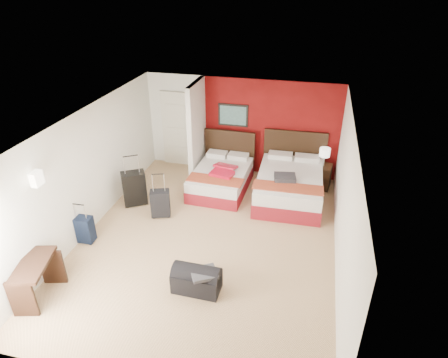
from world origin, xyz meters
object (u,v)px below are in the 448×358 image
(desk, at_px, (38,281))
(nightstand, at_px, (322,176))
(suitcase_navy, at_px, (84,230))
(bed_left, at_px, (221,180))
(red_suitcase_open, at_px, (224,170))
(table_lamp, at_px, (324,157))
(duffel_bag, at_px, (197,280))
(suitcase_charcoal, at_px, (160,204))
(bed_right, at_px, (289,186))
(suitcase_black, at_px, (134,189))

(desk, bearing_deg, nightstand, 33.24)
(suitcase_navy, xyz_separation_m, desk, (0.13, -1.54, 0.10))
(bed_left, bearing_deg, red_suitcase_open, -43.02)
(suitcase_navy, bearing_deg, desk, -87.49)
(red_suitcase_open, relative_size, table_lamp, 1.61)
(red_suitcase_open, distance_m, duffel_bag, 3.37)
(table_lamp, bearing_deg, duffel_bag, -115.52)
(desk, bearing_deg, duffel_bag, 3.19)
(suitcase_charcoal, relative_size, suitcase_navy, 1.11)
(bed_right, height_order, desk, desk)
(bed_left, xyz_separation_m, red_suitcase_open, (0.10, -0.10, 0.32))
(bed_right, height_order, suitcase_charcoal, bed_right)
(table_lamp, distance_m, desk, 6.64)
(table_lamp, xyz_separation_m, desk, (-4.42, -4.93, -0.46))
(red_suitcase_open, bearing_deg, bed_left, 145.93)
(table_lamp, relative_size, suitcase_navy, 0.84)
(suitcase_black, distance_m, suitcase_navy, 1.60)
(red_suitcase_open, relative_size, nightstand, 1.21)
(suitcase_black, xyz_separation_m, desk, (-0.25, -3.10, -0.02))
(nightstand, bearing_deg, bed_left, -156.20)
(bed_right, bearing_deg, nightstand, 43.86)
(suitcase_black, relative_size, desk, 0.88)
(suitcase_navy, bearing_deg, table_lamp, 34.40)
(bed_left, distance_m, suitcase_charcoal, 1.78)
(duffel_bag, bearing_deg, table_lamp, 65.53)
(bed_right, xyz_separation_m, red_suitcase_open, (-1.57, -0.06, 0.27))
(red_suitcase_open, xyz_separation_m, suitcase_charcoal, (-1.10, -1.37, -0.29))
(nightstand, bearing_deg, suitcase_navy, -135.77)
(red_suitcase_open, bearing_deg, suitcase_charcoal, -117.82)
(nightstand, xyz_separation_m, suitcase_black, (-4.17, -1.83, 0.09))
(nightstand, height_order, suitcase_black, suitcase_black)
(red_suitcase_open, xyz_separation_m, desk, (-2.11, -4.13, -0.22))
(suitcase_navy, relative_size, duffel_bag, 0.68)
(suitcase_black, bearing_deg, duffel_bag, -77.83)
(bed_left, relative_size, table_lamp, 3.99)
(red_suitcase_open, bearing_deg, nightstand, 30.07)
(table_lamp, bearing_deg, suitcase_black, -156.27)
(nightstand, relative_size, suitcase_navy, 1.11)
(bed_left, xyz_separation_m, suitcase_black, (-1.76, -1.13, 0.12))
(bed_left, relative_size, suitcase_navy, 3.33)
(suitcase_navy, bearing_deg, suitcase_black, 73.96)
(suitcase_charcoal, height_order, suitcase_navy, suitcase_charcoal)
(suitcase_navy, distance_m, duffel_bag, 2.68)
(nightstand, bearing_deg, suitcase_black, -148.70)
(nightstand, distance_m, table_lamp, 0.53)
(bed_right, xyz_separation_m, suitcase_black, (-3.44, -1.09, 0.07))
(bed_left, bearing_deg, table_lamp, 18.21)
(nightstand, xyz_separation_m, suitcase_navy, (-4.55, -3.39, -0.03))
(bed_right, distance_m, suitcase_charcoal, 3.03)
(bed_left, height_order, red_suitcase_open, red_suitcase_open)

